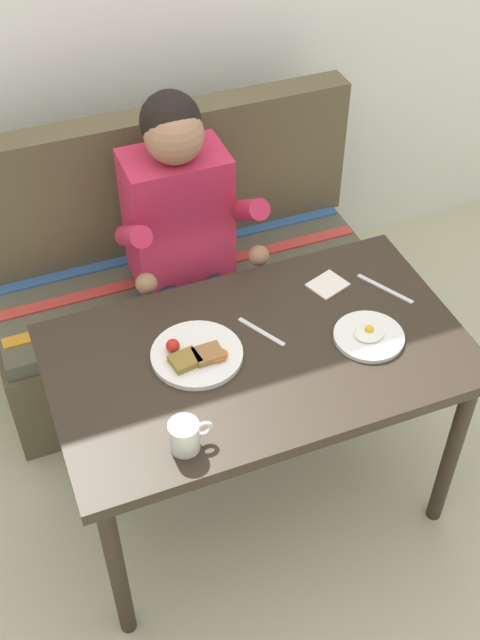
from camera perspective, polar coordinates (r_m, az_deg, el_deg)
name	(u,v)px	position (r m, az deg, el deg)	size (l,w,h in m)	color
ground_plane	(256,496)	(2.83, 1.14, -12.59)	(8.00, 8.00, 0.00)	beige
table	(259,371)	(2.32, 1.36, -3.68)	(1.20, 0.70, 0.73)	#2D241A
couch	(182,290)	(3.05, -4.22, 2.14)	(1.44, 0.56, 1.00)	brown
person	(185,233)	(2.66, -4.03, 6.30)	(0.45, 0.61, 1.21)	#BD2646
plate_breakfast	(197,354)	(2.23, -3.15, -2.51)	(0.26, 0.26, 0.05)	white
plate_eggs	(369,336)	(2.32, 9.30, -1.14)	(0.21, 0.21, 0.04)	white
coffee_mug	(185,435)	(2.00, -3.98, -8.30)	(0.12, 0.08, 0.09)	white
napkin	(328,285)	(2.47, 6.35, 2.55)	(0.11, 0.09, 0.01)	silver
fork	(261,332)	(2.31, 1.56, -0.86)	(0.01, 0.17, 0.01)	silver
knife	(385,289)	(2.49, 10.44, 2.23)	(0.01, 0.20, 0.01)	silver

